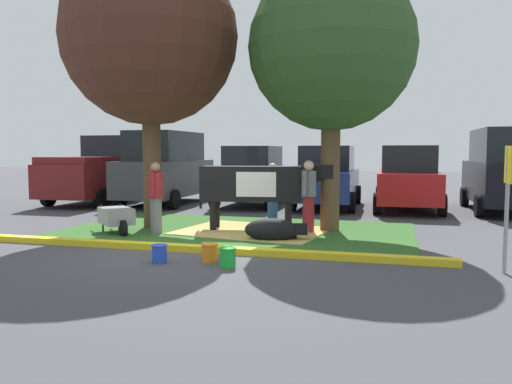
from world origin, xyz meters
name	(u,v)px	position (x,y,z in m)	size (l,w,h in m)	color
ground_plane	(189,249)	(0.00, 0.00, 0.00)	(80.00, 80.00, 0.00)	#424247
grass_island	(236,231)	(0.22, 2.28, 0.01)	(7.99, 4.73, 0.02)	#2D5B23
curb_yellow	(195,249)	(0.22, -0.23, 0.06)	(9.19, 0.24, 0.12)	yellow
hay_bedding	(253,231)	(0.63, 2.24, 0.03)	(3.20, 2.40, 0.04)	tan
shade_tree_left	(150,38)	(-1.87, 2.24, 4.51)	(4.14, 4.14, 6.61)	#4C3823
shade_tree_right	(332,48)	(2.32, 2.82, 4.16)	(3.77, 3.77, 6.07)	brown
cow_holstein	(256,184)	(0.65, 2.46, 1.09)	(3.12, 1.05, 1.55)	black
calf_lying	(273,230)	(1.36, 1.21, 0.24)	(1.33, 0.69, 0.48)	black
person_handler	(273,191)	(0.71, 3.86, 0.82)	(0.51, 0.34, 1.54)	#23478C
person_visitor_near	(156,196)	(-1.38, 1.42, 0.86)	(0.34, 0.53, 1.60)	slate
person_visitor_far	(309,194)	(1.89, 2.38, 0.88)	(0.34, 0.52, 1.64)	maroon
wheelbarrow	(116,217)	(-2.26, 1.24, 0.39)	(1.37, 1.32, 0.63)	gray
parking_sign	(508,184)	(5.38, -0.55, 1.36)	(0.06, 0.44, 1.93)	#99999E
bucket_blue	(160,253)	(0.00, -1.23, 0.16)	(0.28, 0.28, 0.30)	blue
bucket_orange	(210,252)	(0.80, -0.99, 0.16)	(0.29, 0.29, 0.32)	orange
bucket_green	(228,257)	(1.21, -1.27, 0.17)	(0.28, 0.28, 0.32)	green
pickup_truck_maroon	(104,171)	(-6.48, 7.54, 1.11)	(2.27, 5.42, 2.42)	maroon
suv_dark_grey	(166,168)	(-3.99, 7.45, 1.27)	(2.16, 4.62, 2.52)	#3D3D42
hatchback_white	(253,176)	(-0.95, 7.94, 0.98)	(2.06, 4.42, 2.02)	silver
sedan_blue	(327,177)	(1.59, 7.90, 0.98)	(2.06, 4.42, 2.02)	navy
sedan_red	(408,179)	(4.14, 7.77, 0.98)	(2.06, 4.42, 2.02)	red
suv_black	(506,170)	(6.98, 7.95, 1.27)	(2.16, 4.62, 2.52)	black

